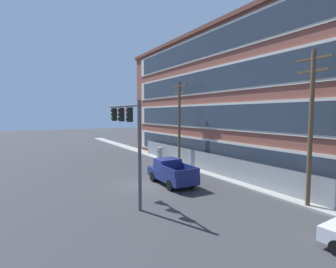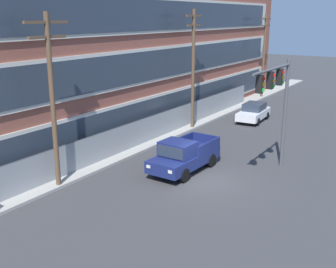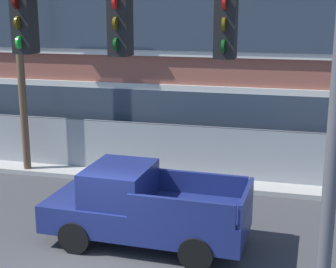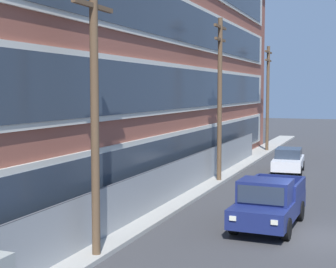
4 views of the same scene
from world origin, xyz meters
The scene contains 10 objects.
ground_plane centered at (0.00, 0.00, 0.00)m, with size 160.00×160.00×0.00m, color #38383A.
sidewalk_building_side centered at (0.00, 6.81, 0.08)m, with size 80.00×1.71×0.16m, color #9E9B93.
brick_mill_building centered at (5.28, 12.21, 7.13)m, with size 50.04×9.67×14.24m.
chain_link_fence centered at (3.64, 6.91, 0.98)m, with size 35.45×0.06×1.92m.
traffic_signal_mast centered at (3.15, -2.60, 4.68)m, with size 5.40×0.43×6.42m.
pickup_truck_navy centered at (0.75, 1.90, 0.93)m, with size 5.10×2.28×1.96m.
sedan_white centered at (14.54, 3.09, 0.80)m, with size 4.32×2.05×1.56m.
utility_pole_near_corner centered at (-4.89, 6.24, 5.00)m, with size 2.69×0.26×8.99m.
utility_pole_midblock centered at (9.44, 6.27, 5.07)m, with size 2.15×0.26×9.29m.
utility_pole_far_east centered at (25.22, 6.42, 5.00)m, with size 2.68×0.26×8.99m.
Camera 2 is at (-19.18, -9.92, 8.78)m, focal length 45.00 mm.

